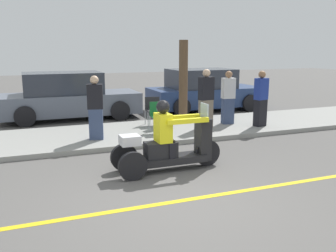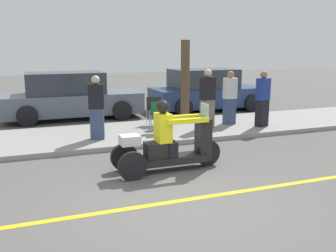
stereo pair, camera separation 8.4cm
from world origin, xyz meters
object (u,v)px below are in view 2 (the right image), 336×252
(folding_chair_curbside, at_px, (155,108))
(parked_car_lot_far, at_px, (206,91))
(motorcycle_trike, at_px, (168,145))
(parked_car_lot_left, at_px, (70,97))
(spectator_end_of_line, at_px, (263,100))
(spectator_by_tree, at_px, (230,99))
(spectator_with_child, at_px, (207,100))
(folding_chair_set_back, at_px, (160,114))
(spectator_far_back, at_px, (97,109))
(tree_trunk, at_px, (185,80))

(folding_chair_curbside, relative_size, parked_car_lot_far, 0.19)
(motorcycle_trike, height_order, parked_car_lot_left, parked_car_lot_left)
(spectator_end_of_line, distance_m, parked_car_lot_left, 6.29)
(spectator_by_tree, bearing_deg, spectator_with_child, -160.57)
(spectator_with_child, bearing_deg, motorcycle_trike, -128.70)
(folding_chair_set_back, relative_size, parked_car_lot_left, 0.18)
(spectator_by_tree, distance_m, folding_chair_set_back, 2.38)
(spectator_far_back, xyz_separation_m, spectator_by_tree, (4.05, 0.52, -0.00))
(spectator_by_tree, distance_m, parked_car_lot_far, 3.25)
(spectator_far_back, bearing_deg, parked_car_lot_far, 37.12)
(parked_car_lot_left, bearing_deg, spectator_far_back, -86.44)
(spectator_end_of_line, bearing_deg, folding_chair_curbside, 155.45)
(spectator_end_of_line, height_order, folding_chair_curbside, spectator_end_of_line)
(spectator_far_back, bearing_deg, tree_trunk, 28.55)
(spectator_far_back, xyz_separation_m, parked_car_lot_left, (-0.23, 3.70, -0.15))
(spectator_end_of_line, relative_size, parked_car_lot_left, 0.35)
(motorcycle_trike, distance_m, folding_chair_set_back, 2.85)
(spectator_with_child, height_order, spectator_by_tree, spectator_with_child)
(spectator_with_child, relative_size, tree_trunk, 0.67)
(motorcycle_trike, bearing_deg, spectator_with_child, 51.30)
(spectator_by_tree, xyz_separation_m, spectator_end_of_line, (0.71, -0.65, 0.01))
(parked_car_lot_far, bearing_deg, spectator_far_back, -142.88)
(motorcycle_trike, xyz_separation_m, parked_car_lot_far, (3.92, 6.25, 0.24))
(spectator_far_back, relative_size, folding_chair_set_back, 1.93)
(spectator_with_child, xyz_separation_m, folding_chair_curbside, (-1.24, 0.97, -0.30))
(parked_car_lot_far, distance_m, parked_car_lot_left, 5.07)
(spectator_with_child, relative_size, parked_car_lot_left, 0.37)
(parked_car_lot_left, relative_size, tree_trunk, 1.83)
(spectator_by_tree, xyz_separation_m, parked_car_lot_left, (-4.28, 3.18, -0.15))
(spectator_end_of_line, bearing_deg, tree_trunk, 132.30)
(motorcycle_trike, height_order, spectator_with_child, spectator_with_child)
(spectator_with_child, xyz_separation_m, spectator_end_of_line, (1.61, -0.33, -0.03))
(folding_chair_curbside, xyz_separation_m, parked_car_lot_left, (-2.14, 2.53, 0.11))
(parked_car_lot_left, bearing_deg, spectator_by_tree, -36.59)
(folding_chair_set_back, relative_size, parked_car_lot_far, 0.19)
(spectator_with_child, height_order, parked_car_lot_far, spectator_with_child)
(motorcycle_trike, relative_size, spectator_far_back, 1.39)
(tree_trunk, bearing_deg, motorcycle_trike, -117.05)
(spectator_with_child, xyz_separation_m, spectator_by_tree, (0.90, 0.32, -0.04))
(spectator_end_of_line, relative_size, folding_chair_curbside, 1.96)
(folding_chair_curbside, bearing_deg, parked_car_lot_left, 130.26)
(spectator_with_child, bearing_deg, parked_car_lot_far, 64.01)
(spectator_with_child, relative_size, parked_car_lot_far, 0.39)
(motorcycle_trike, bearing_deg, parked_car_lot_left, 100.39)
(motorcycle_trike, bearing_deg, folding_chair_curbside, 75.24)
(motorcycle_trike, bearing_deg, spectator_by_tree, 44.74)
(spectator_by_tree, distance_m, parked_car_lot_left, 5.33)
(spectator_with_child, distance_m, spectator_end_of_line, 1.64)
(folding_chair_set_back, bearing_deg, tree_trunk, 47.99)
(folding_chair_set_back, xyz_separation_m, tree_trunk, (1.39, 1.54, 0.74))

